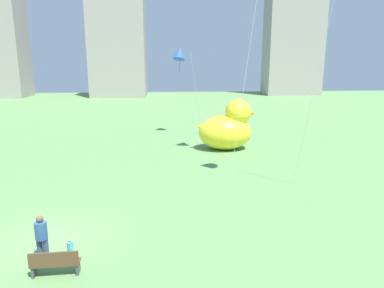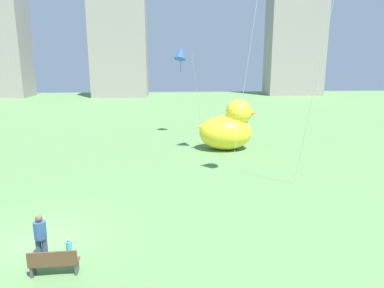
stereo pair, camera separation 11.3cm
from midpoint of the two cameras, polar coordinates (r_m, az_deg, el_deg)
ground_plane at (r=15.32m, az=-22.16°, el=-14.09°), size 140.00×140.00×0.00m
park_bench at (r=12.74m, az=-21.26°, el=-17.40°), size 1.56×0.51×0.90m
person_adult at (r=13.54m, az=-23.11°, el=-13.48°), size 0.41×0.41×1.69m
person_child at (r=13.37m, az=-19.02°, el=-15.68°), size 0.21×0.21×0.85m
giant_inflatable_duck at (r=27.82m, az=5.95°, el=2.55°), size 4.81×3.09×3.99m
city_skyline at (r=74.33m, az=-9.52°, el=18.58°), size 71.51×8.85×32.58m
kite_blue at (r=32.95m, az=-1.76°, el=14.48°), size 2.90×2.97×8.27m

